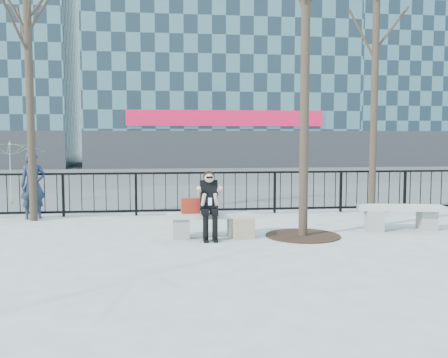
{
  "coord_description": "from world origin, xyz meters",
  "views": [
    {
      "loc": [
        -0.84,
        -9.79,
        2.0
      ],
      "look_at": [
        0.4,
        0.8,
        1.1
      ],
      "focal_mm": 40.0,
      "sensor_mm": 36.0,
      "label": 1
    }
  ],
  "objects": [
    {
      "name": "ground",
      "position": [
        0.0,
        0.0,
        0.0
      ],
      "size": [
        120.0,
        120.0,
        0.0
      ],
      "primitive_type": "plane",
      "color": "gray",
      "rests_on": "ground"
    },
    {
      "name": "street_surface",
      "position": [
        0.0,
        15.0,
        0.0
      ],
      "size": [
        60.0,
        23.0,
        0.01
      ],
      "primitive_type": "cube",
      "color": "#474747",
      "rests_on": "ground"
    },
    {
      "name": "bench_second",
      "position": [
        4.19,
        0.33,
        0.33
      ],
      "size": [
        1.79,
        0.5,
        0.53
      ],
      "rotation": [
        0.0,
        0.0,
        -0.19
      ],
      "color": "slate",
      "rests_on": "ground"
    },
    {
      "name": "tree_left",
      "position": [
        -4.0,
        2.5,
        4.86
      ],
      "size": [
        2.8,
        2.8,
        6.5
      ],
      "color": "black",
      "rests_on": "ground"
    },
    {
      "name": "standing_man",
      "position": [
        -4.07,
        2.8,
        0.82
      ],
      "size": [
        0.69,
        0.55,
        1.64
      ],
      "primitive_type": "imported",
      "rotation": [
        0.0,
        0.0,
        0.3
      ],
      "color": "black",
      "rests_on": "ground"
    },
    {
      "name": "seated_woman",
      "position": [
        0.0,
        -0.16,
        0.67
      ],
      "size": [
        0.5,
        0.64,
        1.34
      ],
      "color": "black",
      "rests_on": "ground"
    },
    {
      "name": "tree_right",
      "position": [
        4.5,
        2.6,
        5.24
      ],
      "size": [
        2.8,
        2.8,
        7.0
      ],
      "color": "black",
      "rests_on": "ground"
    },
    {
      "name": "vendor_umbrella",
      "position": [
        -5.46,
        5.64,
        0.95
      ],
      "size": [
        2.59,
        2.62,
        1.91
      ],
      "primitive_type": "imported",
      "rotation": [
        0.0,
        0.0,
        -0.29
      ],
      "color": "#CBD830",
      "rests_on": "ground"
    },
    {
      "name": "building_right",
      "position": [
        20.0,
        27.0,
        10.3
      ],
      "size": [
        16.2,
        10.2,
        20.6
      ],
      "color": "slate",
      "rests_on": "ground"
    },
    {
      "name": "bench_main",
      "position": [
        0.0,
        0.0,
        0.3
      ],
      "size": [
        1.65,
        0.46,
        0.49
      ],
      "color": "slate",
      "rests_on": "ground"
    },
    {
      "name": "shopping_bag",
      "position": [
        0.67,
        -0.23,
        0.2
      ],
      "size": [
        0.44,
        0.22,
        0.4
      ],
      "primitive_type": "cube",
      "rotation": [
        0.0,
        0.0,
        0.17
      ],
      "color": "tan",
      "rests_on": "ground"
    },
    {
      "name": "tree_grate",
      "position": [
        1.9,
        -0.1,
        0.01
      ],
      "size": [
        1.5,
        1.5,
        0.02
      ],
      "primitive_type": "cylinder",
      "color": "black",
      "rests_on": "ground"
    },
    {
      "name": "railing",
      "position": [
        0.0,
        3.0,
        0.55
      ],
      "size": [
        14.0,
        0.06,
        1.1
      ],
      "color": "black",
      "rests_on": "ground"
    },
    {
      "name": "handbag",
      "position": [
        -0.36,
        0.02,
        0.64
      ],
      "size": [
        0.37,
        0.2,
        0.3
      ],
      "primitive_type": "cube",
      "rotation": [
        0.0,
        0.0,
        0.08
      ],
      "color": "maroon",
      "rests_on": "bench_main"
    }
  ]
}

